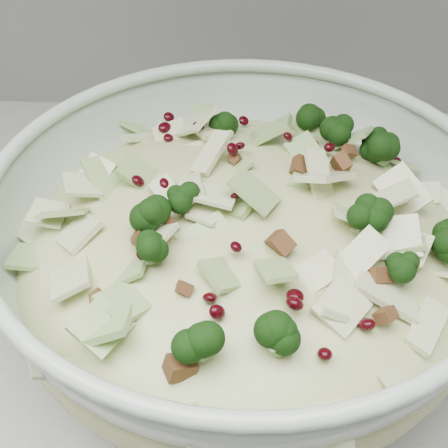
# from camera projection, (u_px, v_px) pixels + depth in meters

# --- Properties ---
(mixing_bowl) EXTENTS (0.50, 0.50, 0.16)m
(mixing_bowl) POSITION_uv_depth(u_px,v_px,m) (245.00, 257.00, 0.51)
(mixing_bowl) COLOR #B9CBB9
(mixing_bowl) RESTS_ON counter
(salad) EXTENTS (0.49, 0.49, 0.16)m
(salad) POSITION_uv_depth(u_px,v_px,m) (245.00, 233.00, 0.49)
(salad) COLOR beige
(salad) RESTS_ON mixing_bowl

